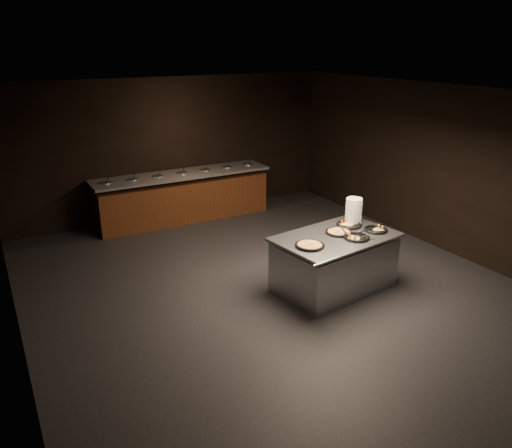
{
  "coord_description": "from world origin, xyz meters",
  "views": [
    {
      "loc": [
        -3.56,
        -5.9,
        3.58
      ],
      "look_at": [
        -0.08,
        0.3,
        0.95
      ],
      "focal_mm": 35.0,
      "sensor_mm": 36.0,
      "label": 1
    }
  ],
  "objects_px": {
    "serving_counter": "(334,263)",
    "pan_veggie_whole": "(310,245)",
    "pan_cheese_whole": "(339,232)",
    "plate_stack": "(354,211)"
  },
  "relations": [
    {
      "from": "plate_stack",
      "to": "pan_veggie_whole",
      "type": "height_order",
      "value": "plate_stack"
    },
    {
      "from": "serving_counter",
      "to": "pan_veggie_whole",
      "type": "distance_m",
      "value": 0.75
    },
    {
      "from": "pan_veggie_whole",
      "to": "pan_cheese_whole",
      "type": "height_order",
      "value": "same"
    },
    {
      "from": "serving_counter",
      "to": "pan_cheese_whole",
      "type": "distance_m",
      "value": 0.48
    },
    {
      "from": "pan_veggie_whole",
      "to": "pan_cheese_whole",
      "type": "bearing_deg",
      "value": 17.25
    },
    {
      "from": "serving_counter",
      "to": "pan_veggie_whole",
      "type": "xyz_separation_m",
      "value": [
        -0.57,
        -0.14,
        0.47
      ]
    },
    {
      "from": "plate_stack",
      "to": "pan_veggie_whole",
      "type": "relative_size",
      "value": 0.94
    },
    {
      "from": "serving_counter",
      "to": "pan_cheese_whole",
      "type": "xyz_separation_m",
      "value": [
        0.1,
        0.06,
        0.47
      ]
    },
    {
      "from": "serving_counter",
      "to": "pan_veggie_whole",
      "type": "height_order",
      "value": "pan_veggie_whole"
    },
    {
      "from": "plate_stack",
      "to": "pan_cheese_whole",
      "type": "xyz_separation_m",
      "value": [
        -0.5,
        -0.27,
        -0.18
      ]
    }
  ]
}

